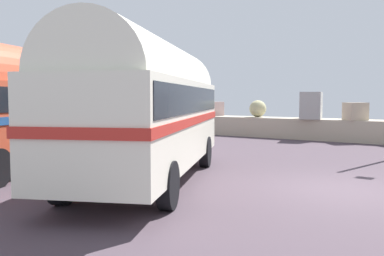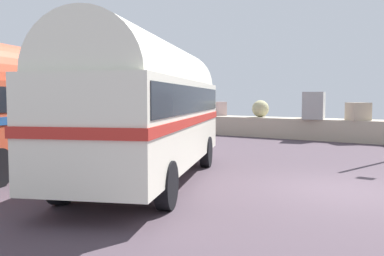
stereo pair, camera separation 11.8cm
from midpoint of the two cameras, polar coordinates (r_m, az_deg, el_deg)
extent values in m
cube|color=#473A43|center=(10.75, 19.32, -7.90)|extent=(32.00, 26.00, 0.02)
sphere|color=#ACB287|center=(27.34, -0.32, 2.93)|extent=(1.10, 1.10, 1.10)
cube|color=#C3A29F|center=(26.36, 3.35, 2.61)|extent=(1.03, 1.02, 0.85)
sphere|color=tan|center=(24.43, 8.69, 2.58)|extent=(0.96, 0.96, 0.96)
cube|color=#A0A09D|center=(22.82, 15.58, 2.93)|extent=(1.32, 1.60, 1.40)
cube|color=#BBA88F|center=(22.21, 20.94, 2.10)|extent=(1.27, 1.27, 0.87)
cylinder|color=black|center=(13.87, -7.53, -2.98)|extent=(0.66, 0.99, 0.96)
cylinder|color=black|center=(13.38, 1.55, -3.21)|extent=(0.66, 0.99, 0.96)
cylinder|color=black|center=(9.09, -17.42, -6.87)|extent=(0.66, 0.99, 0.96)
cylinder|color=black|center=(8.33, -3.66, -7.69)|extent=(0.66, 0.99, 0.96)
cube|color=silver|center=(10.97, -6.13, 0.80)|extent=(5.72, 8.63, 2.10)
cylinder|color=silver|center=(10.96, -6.17, 6.29)|extent=(5.40, 8.24, 2.20)
cube|color=red|center=(10.97, -6.13, 1.07)|extent=(5.80, 8.72, 0.20)
cube|color=black|center=(10.95, -6.15, 3.82)|extent=(5.61, 8.34, 0.64)
cube|color=silver|center=(15.18, -1.68, -1.57)|extent=(2.13, 1.11, 0.28)
cylinder|color=black|center=(16.84, -20.05, -1.95)|extent=(0.61, 1.00, 0.96)
cylinder|color=black|center=(15.75, -13.31, -2.22)|extent=(0.61, 1.00, 0.96)
cube|color=#D05235|center=(14.00, -22.21, 1.23)|extent=(5.32, 8.69, 2.10)
cylinder|color=#D05235|center=(13.99, -22.32, 5.52)|extent=(5.01, 8.31, 2.20)
cube|color=#26589C|center=(14.00, -22.21, 1.44)|extent=(5.40, 8.79, 0.20)
cube|color=black|center=(13.99, -22.27, 3.59)|extent=(5.23, 8.39, 0.64)
cube|color=silver|center=(17.70, -14.11, -0.88)|extent=(2.18, 0.99, 0.28)
camera|label=1|loc=(0.06, -90.31, -0.02)|focal=39.71mm
camera|label=2|loc=(0.06, 89.69, 0.02)|focal=39.71mm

